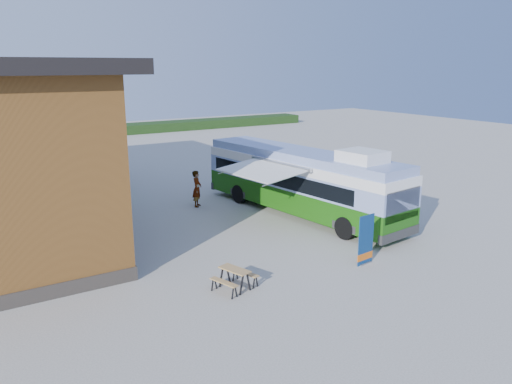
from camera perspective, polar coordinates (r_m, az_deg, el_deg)
ground at (r=20.94m, az=3.61°, el=-6.09°), size 100.00×100.00×0.00m
hedge at (r=57.72m, az=-12.26°, el=7.20°), size 40.00×3.00×1.00m
bus at (r=24.87m, az=5.18°, el=1.43°), size 3.98×12.32×3.72m
awning at (r=23.08m, az=0.89°, el=2.87°), size 2.95×4.26×0.51m
banner at (r=19.18m, az=12.42°, el=-5.85°), size 0.84×0.25×1.93m
picnic_table at (r=16.84m, az=-2.45°, el=-9.34°), size 1.53×1.43×0.72m
person_a at (r=26.48m, az=-6.76°, el=0.38°), size 0.81×0.84×1.94m
person_b at (r=28.48m, az=-17.39°, el=0.43°), size 0.97×0.95×1.57m
slurry_tanker at (r=30.64m, az=-20.60°, el=2.44°), size 3.70×6.59×2.57m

